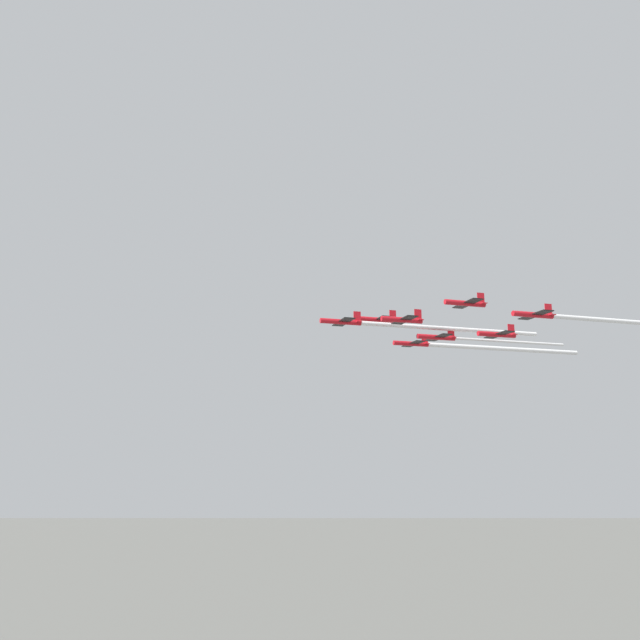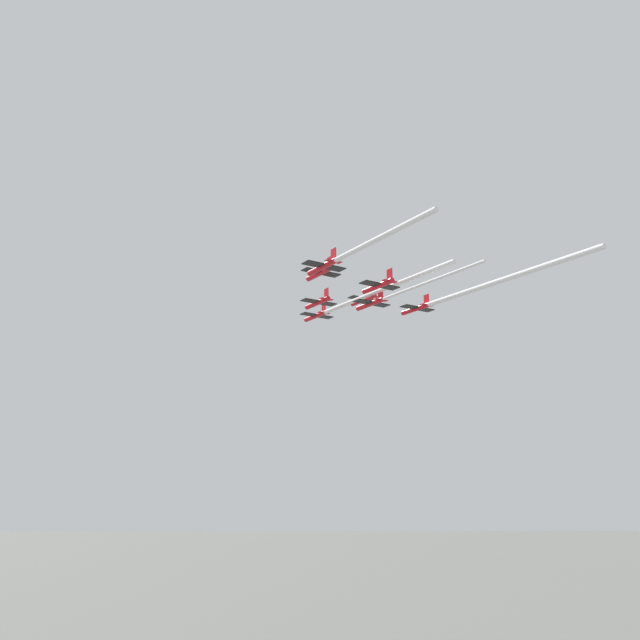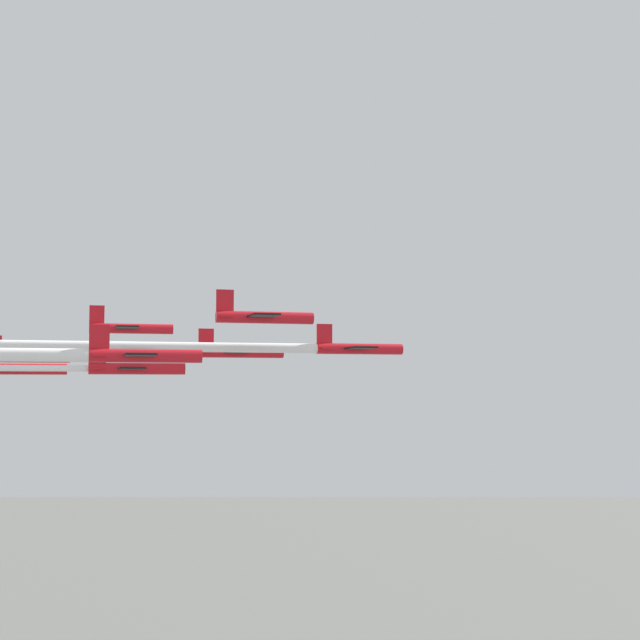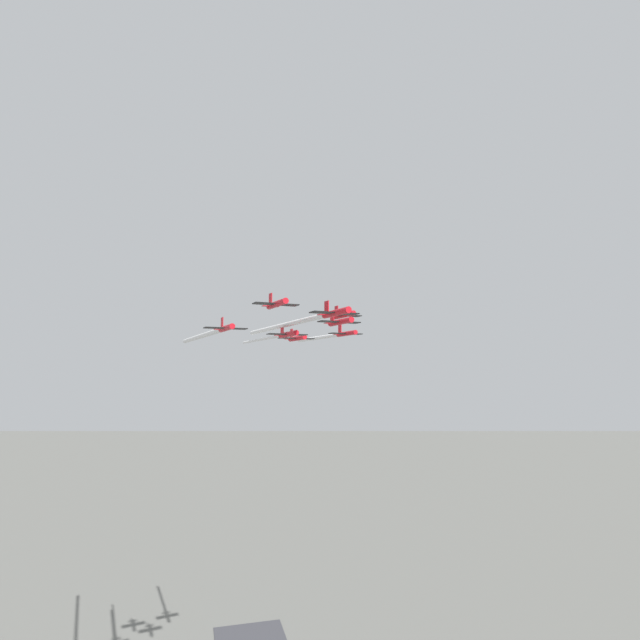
# 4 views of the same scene
# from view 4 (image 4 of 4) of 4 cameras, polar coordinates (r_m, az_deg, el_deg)

# --- Properties ---
(jet_0) EXTENTS (10.14, 9.99, 3.74)m
(jet_0) POSITION_cam_4_polar(r_m,az_deg,el_deg) (103.48, 1.74, 0.84)
(jet_0) COLOR red
(jet_1) EXTENTS (10.14, 9.99, 3.74)m
(jet_1) POSITION_cam_4_polar(r_m,az_deg,el_deg) (119.17, 2.27, -0.20)
(jet_1) COLOR red
(jet_2) EXTENTS (10.14, 9.99, 3.74)m
(jet_2) POSITION_cam_4_polar(r_m,az_deg,el_deg) (113.23, -5.00, 1.85)
(jet_2) COLOR red
(jet_3) EXTENTS (10.14, 9.99, 3.74)m
(jet_3) POSITION_cam_4_polar(r_m,az_deg,el_deg) (135.27, 2.67, 0.56)
(jet_3) COLOR red
(jet_4) EXTENTS (10.14, 9.99, 3.74)m
(jet_4) POSITION_cam_4_polar(r_m,az_deg,el_deg) (128.16, -3.71, -1.63)
(jet_4) COLOR red
(jet_5) EXTENTS (10.14, 9.99, 3.74)m
(jet_5) POSITION_cam_4_polar(r_m,az_deg,el_deg) (123.40, -10.69, -0.90)
(jet_5) COLOR red
(jet_6) EXTENTS (10.14, 9.99, 3.74)m
(jet_6) POSITION_cam_4_polar(r_m,az_deg,el_deg) (150.68, 3.00, -1.55)
(jet_6) COLOR red
(jet_7) EXTENTS (10.14, 9.99, 3.74)m
(jet_7) POSITION_cam_4_polar(r_m,az_deg,el_deg) (143.78, -2.68, -2.09)
(jet_7) COLOR red
(smoke_trail_0) EXTENTS (42.75, 34.00, 1.18)m
(smoke_trail_0) POSITION_cam_4_polar(r_m,az_deg,el_deg) (132.59, -4.41, -0.66)
(smoke_trail_0) COLOR white
(smoke_trail_4) EXTENTS (27.98, 22.24, 0.72)m
(smoke_trail_4) POSITION_cam_4_polar(r_m,az_deg,el_deg) (149.45, -6.84, -2.23)
(smoke_trail_4) COLOR white
(smoke_trail_5) EXTENTS (42.20, 33.61, 1.32)m
(smoke_trail_5) POSITION_cam_4_polar(r_m,az_deg,el_deg) (154.01, -13.55, -1.84)
(smoke_trail_5) COLOR white
(smoke_trail_6) EXTENTS (26.08, 20.87, 1.14)m
(smoke_trail_6) POSITION_cam_4_polar(r_m,az_deg,el_deg) (169.73, -0.35, -2.07)
(smoke_trail_6) COLOR white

